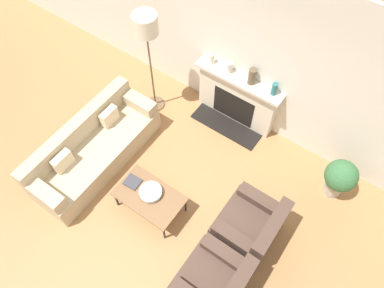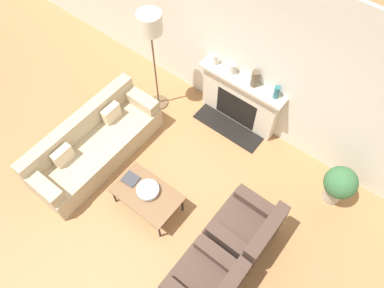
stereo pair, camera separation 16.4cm
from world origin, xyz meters
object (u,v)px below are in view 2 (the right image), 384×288
(mantel_vase_right, at_px, (277,92))
(armchair_far, at_px, (246,230))
(fireplace, at_px, (239,101))
(mantel_vase_center_left, at_px, (233,69))
(floor_lamp, at_px, (151,31))
(mantel_vase_left, at_px, (215,60))
(mantel_vase_center_right, at_px, (255,79))
(bowl, at_px, (148,190))
(book, at_px, (131,179))
(potted_plant, at_px, (340,184))
(couch, at_px, (95,145))
(coffee_table, at_px, (147,195))
(armchair_near, at_px, (206,284))

(mantel_vase_right, bearing_deg, armchair_far, -67.31)
(fireplace, distance_m, mantel_vase_center_left, 0.65)
(fireplace, bearing_deg, floor_lamp, -155.84)
(mantel_vase_left, xyz_separation_m, mantel_vase_center_right, (0.75, 0.00, 0.05))
(bowl, relative_size, mantel_vase_right, 1.52)
(book, distance_m, potted_plant, 3.10)
(mantel_vase_center_right, bearing_deg, fireplace, -175.42)
(bowl, xyz_separation_m, mantel_vase_center_right, (0.30, 2.21, 0.68))
(armchair_far, relative_size, mantel_vase_right, 3.94)
(mantel_vase_left, xyz_separation_m, potted_plant, (2.60, -0.39, -0.65))
(mantel_vase_right, bearing_deg, bowl, -107.49)
(bowl, distance_m, potted_plant, 2.83)
(floor_lamp, distance_m, potted_plant, 3.60)
(fireplace, xyz_separation_m, mantel_vase_right, (0.59, 0.02, 0.62))
(couch, height_order, book, couch)
(mantel_vase_center_left, bearing_deg, coffee_table, -87.28)
(mantel_vase_left, height_order, mantel_vase_center_left, mantel_vase_center_left)
(book, bearing_deg, mantel_vase_right, 61.05)
(armchair_near, xyz_separation_m, coffee_table, (-1.43, 0.45, 0.07))
(potted_plant, bearing_deg, mantel_vase_right, 165.19)
(armchair_near, relative_size, coffee_table, 0.87)
(mantel_vase_center_left, bearing_deg, mantel_vase_left, 180.00)
(fireplace, bearing_deg, coffee_table, -92.67)
(armchair_far, height_order, bowl, armchair_far)
(fireplace, xyz_separation_m, armchair_near, (1.33, -2.69, -0.18))
(couch, xyz_separation_m, coffee_table, (1.29, -0.16, 0.08))
(mantel_vase_center_left, bearing_deg, couch, -119.46)
(coffee_table, height_order, mantel_vase_center_right, mantel_vase_center_right)
(armchair_far, height_order, mantel_vase_center_right, mantel_vase_center_right)
(coffee_table, xyz_separation_m, book, (-0.34, 0.03, 0.04))
(armchair_near, bearing_deg, potted_plant, 162.83)
(mantel_vase_center_left, height_order, mantel_vase_right, mantel_vase_right)
(fireplace, height_order, mantel_vase_right, mantel_vase_right)
(mantel_vase_right, bearing_deg, mantel_vase_left, 180.00)
(mantel_vase_left, xyz_separation_m, mantel_vase_center_left, (0.34, 0.00, 0.01))
(book, bearing_deg, mantel_vase_center_right, 69.89)
(coffee_table, distance_m, floor_lamp, 2.42)
(floor_lamp, bearing_deg, mantel_vase_right, 17.71)
(armchair_far, height_order, mantel_vase_right, mantel_vase_right)
(coffee_table, bearing_deg, bowl, 96.79)
(armchair_near, xyz_separation_m, armchair_far, (0.00, 0.93, 0.00))
(armchair_far, relative_size, mantel_vase_center_left, 4.49)
(couch, distance_m, floor_lamp, 2.01)
(coffee_table, xyz_separation_m, potted_plant, (2.15, 1.87, 0.06))
(mantel_vase_left, relative_size, mantel_vase_center_left, 0.94)
(fireplace, relative_size, mantel_vase_center_left, 7.96)
(armchair_far, xyz_separation_m, bowl, (-1.44, -0.44, 0.16))
(mantel_vase_left, distance_m, potted_plant, 2.70)
(couch, xyz_separation_m, potted_plant, (3.44, 1.71, 0.14))
(fireplace, bearing_deg, couch, -123.86)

